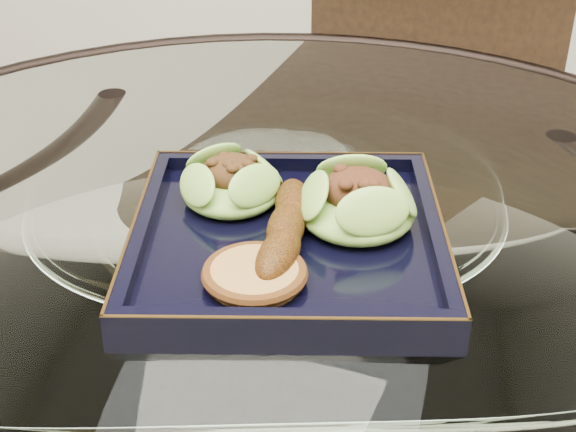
# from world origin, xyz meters

# --- Properties ---
(dining_table) EXTENTS (1.13, 1.13, 0.77)m
(dining_table) POSITION_xyz_m (-0.00, -0.00, 0.60)
(dining_table) COLOR white
(dining_table) RESTS_ON ground
(dining_chair) EXTENTS (0.49, 0.49, 1.01)m
(dining_chair) POSITION_xyz_m (0.09, 0.55, 0.57)
(dining_chair) COLOR black
(dining_chair) RESTS_ON ground
(navy_plate) EXTENTS (0.32, 0.32, 0.02)m
(navy_plate) POSITION_xyz_m (0.03, -0.04, 0.77)
(navy_plate) COLOR black
(navy_plate) RESTS_ON dining_table
(lettuce_wrap_left) EXTENTS (0.12, 0.12, 0.03)m
(lettuce_wrap_left) POSITION_xyz_m (-0.04, 0.01, 0.80)
(lettuce_wrap_left) COLOR #5DA831
(lettuce_wrap_left) RESTS_ON navy_plate
(lettuce_wrap_right) EXTENTS (0.11, 0.11, 0.04)m
(lettuce_wrap_right) POSITION_xyz_m (0.08, -0.01, 0.80)
(lettuce_wrap_right) COLOR #5F952B
(lettuce_wrap_right) RESTS_ON navy_plate
(roasted_plantain) EXTENTS (0.05, 0.15, 0.03)m
(roasted_plantain) POSITION_xyz_m (0.03, -0.05, 0.80)
(roasted_plantain) COLOR #5B3009
(roasted_plantain) RESTS_ON navy_plate
(crumb_patty) EXTENTS (0.10, 0.10, 0.01)m
(crumb_patty) POSITION_xyz_m (0.02, -0.11, 0.79)
(crumb_patty) COLOR #C38841
(crumb_patty) RESTS_ON navy_plate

